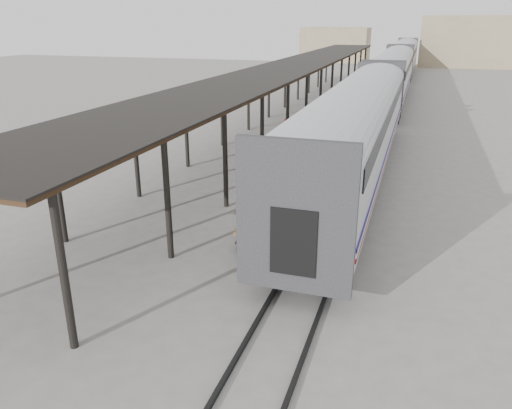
{
  "coord_description": "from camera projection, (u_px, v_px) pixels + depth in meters",
  "views": [
    {
      "loc": [
        5.8,
        -15.12,
        7.28
      ],
      "look_at": [
        1.17,
        -0.78,
        1.7
      ],
      "focal_mm": 35.0,
      "sensor_mm": 36.0,
      "label": 1
    }
  ],
  "objects": [
    {
      "name": "building_far",
      "position": [
        477.0,
        41.0,
        81.87
      ],
      "size": [
        18.0,
        10.0,
        8.0
      ],
      "primitive_type": "cube",
      "color": "tan",
      "rests_on": "ground"
    },
    {
      "name": "building_left",
      "position": [
        336.0,
        45.0,
        92.71
      ],
      "size": [
        12.0,
        8.0,
        6.0
      ],
      "primitive_type": "cube",
      "color": "tan",
      "rests_on": "ground"
    },
    {
      "name": "ground",
      "position": [
        231.0,
        239.0,
        17.69
      ],
      "size": [
        160.0,
        160.0,
        0.0
      ],
      "primitive_type": "plane",
      "color": "slate",
      "rests_on": "ground"
    },
    {
      "name": "luggage_tug",
      "position": [
        290.0,
        130.0,
        32.31
      ],
      "size": [
        0.96,
        1.47,
        1.25
      ],
      "rotation": [
        0.0,
        0.0,
        0.07
      ],
      "color": "maroon",
      "rests_on": "ground"
    },
    {
      "name": "rails",
      "position": [
        389.0,
        102.0,
        47.09
      ],
      "size": [
        1.54,
        150.0,
        0.12
      ],
      "color": "black",
      "rests_on": "ground"
    },
    {
      "name": "train",
      "position": [
        392.0,
        73.0,
        45.99
      ],
      "size": [
        3.45,
        76.01,
        4.01
      ],
      "color": "silver",
      "rests_on": "ground"
    },
    {
      "name": "porter",
      "position": [
        258.0,
        201.0,
        16.1
      ],
      "size": [
        0.7,
        0.8,
        1.84
      ],
      "primitive_type": "imported",
      "rotation": [
        0.0,
        0.0,
        1.09
      ],
      "color": "navy",
      "rests_on": "baggage_cart"
    },
    {
      "name": "baggage_cart",
      "position": [
        258.0,
        226.0,
        17.12
      ],
      "size": [
        1.59,
        2.56,
        0.86
      ],
      "rotation": [
        0.0,
        0.0,
        0.15
      ],
      "color": "brown",
      "rests_on": "ground"
    },
    {
      "name": "canopy",
      "position": [
        298.0,
        65.0,
        38.7
      ],
      "size": [
        4.9,
        64.3,
        4.15
      ],
      "color": "#422B19",
      "rests_on": "ground"
    },
    {
      "name": "pedestrian",
      "position": [
        277.0,
        142.0,
        28.34
      ],
      "size": [
        0.98,
        0.59,
        1.56
      ],
      "primitive_type": "imported",
      "rotation": [
        0.0,
        0.0,
        2.89
      ],
      "color": "black",
      "rests_on": "ground"
    },
    {
      "name": "suitcase_stack",
      "position": [
        257.0,
        211.0,
        17.31
      ],
      "size": [
        1.17,
        1.25,
        0.59
      ],
      "rotation": [
        0.0,
        0.0,
        0.15
      ],
      "color": "#39393B",
      "rests_on": "baggage_cart"
    }
  ]
}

